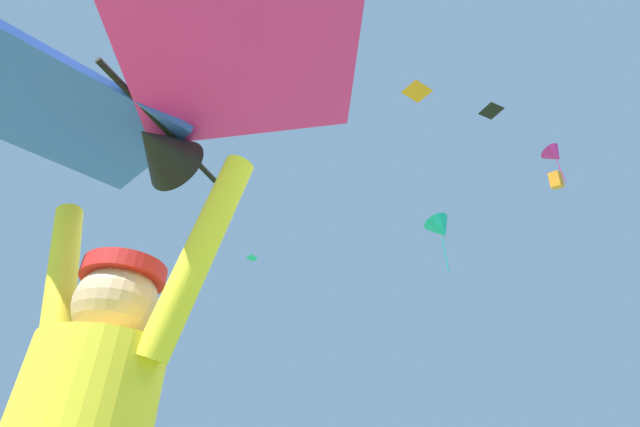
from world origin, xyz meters
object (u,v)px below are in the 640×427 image
distant_kite_teal_overhead_distant (441,229)px  distant_kite_orange_high_right (288,47)px  distant_kite_orange_high_left (417,91)px  distant_kite_black_mid_right (491,110)px  held_stunt_kite (154,110)px  distant_kite_teal_low_left (252,258)px  distant_kite_orange_far_center (556,180)px  distant_kite_magenta_mid_left (555,155)px

distant_kite_teal_overhead_distant → distant_kite_orange_high_right: (-5.00, -9.69, 4.10)m
distant_kite_orange_high_left → distant_kite_teal_overhead_distant: bearing=88.9°
distant_kite_teal_overhead_distant → distant_kite_black_mid_right: 6.28m
distant_kite_orange_high_right → distant_kite_black_mid_right: 9.65m
distant_kite_orange_high_right → held_stunt_kite: bearing=-69.0°
distant_kite_orange_high_left → distant_kite_black_mid_right: size_ratio=0.86×
distant_kite_teal_low_left → distant_kite_orange_high_right: distant_kite_orange_high_right is taller
distant_kite_black_mid_right → distant_kite_orange_far_center: bearing=17.2°
distant_kite_teal_overhead_distant → distant_kite_orange_high_right: size_ratio=2.87×
held_stunt_kite → distant_kite_teal_low_left: distant_kite_teal_low_left is taller
distant_kite_orange_far_center → held_stunt_kite: bearing=-112.2°
distant_kite_magenta_mid_left → distant_kite_orange_high_right: bearing=-132.1°
distant_kite_orange_far_center → distant_kite_black_mid_right: size_ratio=0.87×
distant_kite_teal_overhead_distant → distant_kite_black_mid_right: distant_kite_black_mid_right is taller
distant_kite_teal_low_left → distant_kite_black_mid_right: distant_kite_black_mid_right is taller
distant_kite_teal_overhead_distant → distant_kite_orange_far_center: 6.20m
held_stunt_kite → distant_kite_black_mid_right: size_ratio=2.04×
distant_kite_orange_high_right → distant_kite_black_mid_right: (8.05, 5.24, -0.90)m
distant_kite_teal_overhead_distant → distant_kite_orange_high_right: bearing=-117.3°
distant_kite_orange_high_left → distant_kite_magenta_mid_left: bearing=61.2°
distant_kite_teal_low_left → distant_kite_orange_far_center: 17.67m
distant_kite_teal_overhead_distant → distant_kite_magenta_mid_left: size_ratio=1.06×
distant_kite_teal_overhead_distant → distant_kite_magenta_mid_left: (8.01, 4.70, 7.04)m
held_stunt_kite → distant_kite_teal_low_left: bearing=115.9°
distant_kite_teal_overhead_distant → distant_kite_teal_low_left: bearing=169.3°
held_stunt_kite → distant_kite_magenta_mid_left: bearing=68.3°
distant_kite_orange_high_left → distant_kite_orange_high_right: bearing=173.6°
distant_kite_orange_far_center → distant_kite_teal_low_left: bearing=159.4°
distant_kite_teal_low_left → held_stunt_kite: bearing=-64.1°
distant_kite_teal_low_left → distant_kite_orange_far_center: distant_kite_teal_low_left is taller
distant_kite_teal_low_left → distant_kite_teal_overhead_distant: distant_kite_teal_low_left is taller
distant_kite_magenta_mid_left → distant_kite_orange_high_right: size_ratio=2.70×
held_stunt_kite → distant_kite_black_mid_right: 20.58m
distant_kite_orange_far_center → distant_kite_orange_high_right: bearing=-149.3°
distant_kite_teal_low_left → distant_kite_magenta_mid_left: bearing=7.2°
distant_kite_teal_overhead_distant → distant_kite_orange_far_center: (4.71, -3.94, -0.89)m
distant_kite_teal_overhead_distant → distant_kite_orange_high_left: bearing=-91.1°
held_stunt_kite → distant_kite_magenta_mid_left: size_ratio=0.59×
distant_kite_teal_low_left → distant_kite_black_mid_right: 16.31m
distant_kite_orange_high_left → distant_kite_black_mid_right: bearing=60.6°
distant_kite_teal_low_left → distant_kite_black_mid_right: size_ratio=0.77×
held_stunt_kite → distant_kite_teal_overhead_distant: 21.81m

